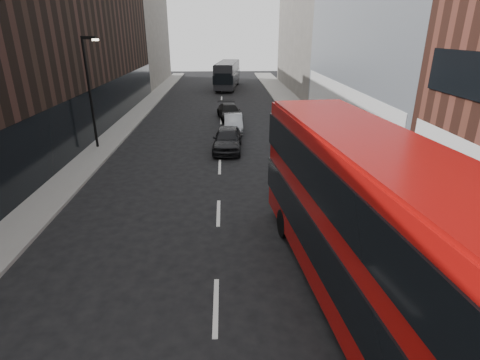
{
  "coord_description": "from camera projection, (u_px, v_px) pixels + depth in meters",
  "views": [
    {
      "loc": [
        0.34,
        -6.74,
        7.45
      ],
      "look_at": [
        0.85,
        5.62,
        2.5
      ],
      "focal_mm": 28.0,
      "sensor_mm": 36.0,
      "label": 1
    }
  ],
  "objects": [
    {
      "name": "street_lamp",
      "position": [
        90.0,
        86.0,
        23.84
      ],
      "size": [
        1.06,
        0.22,
        7.0
      ],
      "color": "black",
      "rests_on": "sidewalk_left"
    },
    {
      "name": "grey_bus",
      "position": [
        227.0,
        74.0,
        51.26
      ],
      "size": [
        3.81,
        11.07,
        3.51
      ],
      "rotation": [
        0.0,
        0.0,
        -0.12
      ],
      "color": "black",
      "rests_on": "ground"
    },
    {
      "name": "red_bus",
      "position": [
        367.0,
        217.0,
        10.2
      ],
      "size": [
        4.05,
        12.37,
        4.91
      ],
      "rotation": [
        0.0,
        0.0,
        0.1
      ],
      "color": "#980B09",
      "rests_on": "ground"
    },
    {
      "name": "car_b",
      "position": [
        233.0,
        123.0,
        29.49
      ],
      "size": [
        1.42,
        4.06,
        1.34
      ],
      "primitive_type": "imported",
      "rotation": [
        0.0,
        0.0,
        -0.0
      ],
      "color": "gray",
      "rests_on": "ground"
    },
    {
      "name": "building_left_mid",
      "position": [
        93.0,
        36.0,
        33.8
      ],
      "size": [
        5.0,
        24.0,
        14.0
      ],
      "primitive_type": "cube",
      "color": "black",
      "rests_on": "ground"
    },
    {
      "name": "building_left_far",
      "position": [
        142.0,
        38.0,
        54.39
      ],
      "size": [
        5.0,
        20.0,
        13.0
      ],
      "primitive_type": "cube",
      "color": "#5E5953",
      "rests_on": "ground"
    },
    {
      "name": "car_c",
      "position": [
        229.0,
        112.0,
        33.64
      ],
      "size": [
        2.47,
        4.81,
        1.33
      ],
      "primitive_type": "imported",
      "rotation": [
        0.0,
        0.0,
        0.13
      ],
      "color": "black",
      "rests_on": "ground"
    },
    {
      "name": "sidewalk_right",
      "position": [
        307.0,
        122.0,
        32.46
      ],
      "size": [
        3.0,
        80.0,
        0.15
      ],
      "primitive_type": "cube",
      "color": "slate",
      "rests_on": "ground"
    },
    {
      "name": "building_victorian",
      "position": [
        311.0,
        12.0,
        46.67
      ],
      "size": [
        6.5,
        24.0,
        21.0
      ],
      "color": "#5E5953",
      "rests_on": "ground"
    },
    {
      "name": "sidewalk_left",
      "position": [
        127.0,
        124.0,
        31.87
      ],
      "size": [
        2.0,
        80.0,
        0.15
      ],
      "primitive_type": "cube",
      "color": "slate",
      "rests_on": "ground"
    },
    {
      "name": "car_a",
      "position": [
        227.0,
        139.0,
        24.8
      ],
      "size": [
        2.11,
        4.64,
        1.54
      ],
      "primitive_type": "imported",
      "rotation": [
        0.0,
        0.0,
        -0.07
      ],
      "color": "black",
      "rests_on": "ground"
    }
  ]
}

